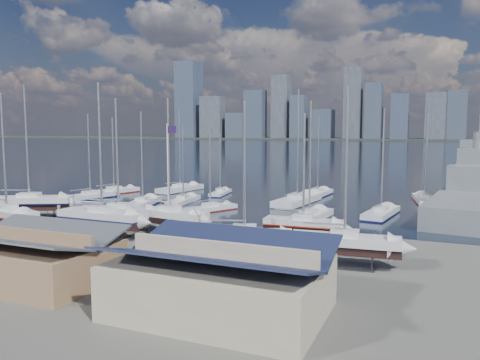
% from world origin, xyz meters
% --- Properties ---
extents(ground, '(1400.00, 1400.00, 0.00)m').
position_xyz_m(ground, '(0.00, -10.00, 0.00)').
color(ground, '#605E59').
rests_on(ground, ground).
extents(water, '(1400.00, 600.00, 0.40)m').
position_xyz_m(water, '(0.00, 300.00, -0.15)').
color(water, '#1A253D').
rests_on(water, ground).
extents(far_shore, '(1400.00, 80.00, 2.20)m').
position_xyz_m(far_shore, '(0.00, 560.00, 1.10)').
color(far_shore, '#2D332D').
rests_on(far_shore, ground).
extents(skyline, '(639.14, 43.80, 107.69)m').
position_xyz_m(skyline, '(-7.83, 553.76, 39.09)').
color(skyline, '#475166').
rests_on(skyline, far_shore).
extents(shed_grey, '(12.60, 8.40, 4.17)m').
position_xyz_m(shed_grey, '(0.00, -26.00, 2.15)').
color(shed_grey, '#8C6B4C').
rests_on(shed_grey, ground).
extents(shed_blue, '(13.65, 9.45, 4.71)m').
position_xyz_m(shed_blue, '(16.00, -26.00, 2.42)').
color(shed_blue, '#BFB293').
rests_on(shed_blue, ground).
extents(sailboat_cradle_0, '(11.12, 7.62, 17.51)m').
position_xyz_m(sailboat_cradle_0, '(-21.03, -6.68, 2.15)').
color(sailboat_cradle_0, '#2D2D33').
rests_on(sailboat_cradle_0, ground).
extents(sailboat_cradle_1, '(10.11, 5.22, 15.75)m').
position_xyz_m(sailboat_cradle_1, '(-16.62, -13.99, 2.06)').
color(sailboat_cradle_1, '#2D2D33').
rests_on(sailboat_cradle_1, ground).
extents(sailboat_cradle_2, '(9.65, 5.22, 15.23)m').
position_xyz_m(sailboat_cradle_2, '(-5.66, -8.01, 2.04)').
color(sailboat_cradle_2, '#2D2D33').
rests_on(sailboat_cradle_2, ground).
extents(sailboat_cradle_3, '(10.43, 3.09, 16.71)m').
position_xyz_m(sailboat_cradle_3, '(-5.18, -11.50, 2.11)').
color(sailboat_cradle_3, '#2D2D33').
rests_on(sailboat_cradle_3, ground).
extents(sailboat_cradle_4, '(9.50, 3.79, 15.16)m').
position_xyz_m(sailboat_cradle_4, '(0.86, -7.37, 2.03)').
color(sailboat_cradle_4, '#2D2D33').
rests_on(sailboat_cradle_4, ground).
extents(sailboat_cradle_5, '(9.03, 5.13, 14.22)m').
position_xyz_m(sailboat_cradle_5, '(12.54, -13.59, 1.98)').
color(sailboat_cradle_5, '#2D2D33').
rests_on(sailboat_cradle_5, ground).
extents(sailboat_cradle_6, '(8.26, 2.76, 13.37)m').
position_xyz_m(sailboat_cradle_6, '(15.89, -5.73, 1.94)').
color(sailboat_cradle_6, '#2D2D33').
rests_on(sailboat_cradle_6, ground).
extents(sailboat_cradle_7, '(9.49, 3.44, 15.23)m').
position_xyz_m(sailboat_cradle_7, '(21.40, -12.70, 2.04)').
color(sailboat_cradle_7, '#2D2D33').
rests_on(sailboat_cradle_7, ground).
extents(sailboat_moored_0, '(5.27, 10.49, 15.10)m').
position_xyz_m(sailboat_moored_0, '(-25.84, 10.68, 0.31)').
color(sailboat_moored_0, black).
rests_on(sailboat_moored_0, water).
extents(sailboat_moored_1, '(5.51, 10.21, 14.70)m').
position_xyz_m(sailboat_moored_1, '(-26.30, 17.65, 0.31)').
color(sailboat_moored_1, black).
rests_on(sailboat_moored_1, water).
extents(sailboat_moored_2, '(4.89, 11.28, 16.48)m').
position_xyz_m(sailboat_moored_2, '(-16.67, 25.17, 0.32)').
color(sailboat_moored_2, black).
rests_on(sailboat_moored_2, water).
extents(sailboat_moored_3, '(5.43, 10.53, 15.16)m').
position_xyz_m(sailboat_moored_3, '(-13.09, 7.60, 0.31)').
color(sailboat_moored_3, black).
rests_on(sailboat_moored_3, water).
extents(sailboat_moored_4, '(3.36, 8.97, 13.23)m').
position_xyz_m(sailboat_moored_4, '(-8.86, 12.76, 0.32)').
color(sailboat_moored_4, black).
rests_on(sailboat_moored_4, water).
extents(sailboat_moored_5, '(3.30, 8.03, 11.65)m').
position_xyz_m(sailboat_moored_5, '(-7.46, 23.68, 0.31)').
color(sailboat_moored_5, black).
rests_on(sailboat_moored_5, water).
extents(sailboat_moored_6, '(5.88, 8.68, 12.71)m').
position_xyz_m(sailboat_moored_6, '(-1.47, 7.56, 0.31)').
color(sailboat_moored_6, black).
rests_on(sailboat_moored_6, water).
extents(sailboat_moored_7, '(5.03, 12.82, 18.85)m').
position_xyz_m(sailboat_moored_7, '(8.28, 18.81, 0.33)').
color(sailboat_moored_7, black).
rests_on(sailboat_moored_7, water).
extents(sailboat_moored_8, '(3.63, 10.21, 14.97)m').
position_xyz_m(sailboat_moored_8, '(9.18, 28.71, 0.31)').
color(sailboat_moored_8, black).
rests_on(sailboat_moored_8, water).
extents(sailboat_moored_9, '(4.24, 10.93, 16.08)m').
position_xyz_m(sailboat_moored_9, '(13.52, 6.06, 0.32)').
color(sailboat_moored_9, black).
rests_on(sailboat_moored_9, water).
extents(sailboat_moored_10, '(4.26, 10.49, 15.24)m').
position_xyz_m(sailboat_moored_10, '(21.72, 12.78, 0.31)').
color(sailboat_moored_10, black).
rests_on(sailboat_moored_10, water).
extents(sailboat_moored_11, '(4.35, 10.41, 15.10)m').
position_xyz_m(sailboat_moored_11, '(26.82, 28.35, 0.31)').
color(sailboat_moored_11, black).
rests_on(sailboat_moored_11, water).
extents(naval_ship_east, '(15.55, 54.20, 18.82)m').
position_xyz_m(naval_ship_east, '(34.41, 30.47, 1.67)').
color(naval_ship_east, slate).
rests_on(naval_ship_east, water).
extents(car_b, '(4.37, 3.01, 1.36)m').
position_xyz_m(car_b, '(-0.08, -18.48, 0.68)').
color(car_b, gray).
rests_on(car_b, ground).
extents(car_c, '(2.89, 5.98, 1.64)m').
position_xyz_m(car_c, '(-0.25, -20.42, 0.82)').
color(car_c, gray).
rests_on(car_c, ground).
extents(car_d, '(2.34, 4.64, 1.29)m').
position_xyz_m(car_d, '(10.34, -20.52, 0.65)').
color(car_d, gray).
rests_on(car_d, ground).
extents(flagpole, '(1.09, 0.12, 12.30)m').
position_xyz_m(flagpole, '(3.31, -11.41, 7.10)').
color(flagpole, white).
rests_on(flagpole, ground).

